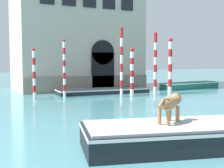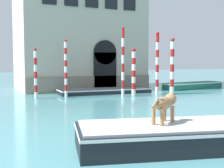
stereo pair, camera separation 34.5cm
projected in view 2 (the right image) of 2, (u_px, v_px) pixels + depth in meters
The scene contains 10 objects.
boat_foreground at pixel (188, 134), 8.84m from camera, with size 6.64×3.73×0.70m.
dog_on_deck at pixel (165, 104), 8.81m from camera, with size 1.15×0.77×0.84m.
boat_moored_near_palazzo at pixel (105, 91), 22.96m from camera, with size 6.90×2.30×0.37m.
boat_moored_far at pixel (193, 85), 26.67m from camera, with size 5.83×2.16×0.54m.
mooring_pole_0 at pixel (172, 66), 22.28m from camera, with size 0.29×0.29×4.04m.
mooring_pole_1 at pixel (157, 63), 22.35m from camera, with size 0.24×0.24×4.47m.
mooring_pole_2 at pixel (36, 73), 19.63m from camera, with size 0.20×0.20×3.22m.
mooring_pole_3 at pixel (66, 68), 20.68m from camera, with size 0.20×0.20×3.84m.
mooring_pole_4 at pixel (134, 71), 21.55m from camera, with size 0.28×0.28×3.29m.
mooring_pole_5 at pixel (123, 62), 20.58m from camera, with size 0.20×0.20×4.64m.
Camera 2 is at (-9.59, -3.35, 2.49)m, focal length 50.00 mm.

